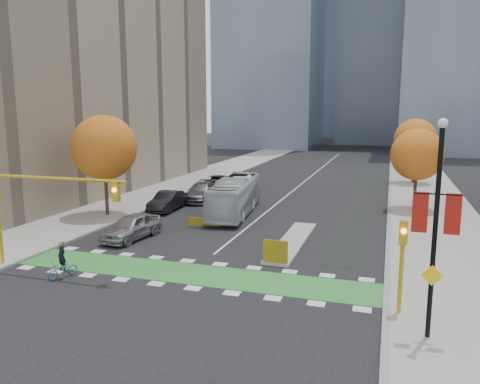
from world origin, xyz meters
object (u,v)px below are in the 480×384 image
Objects in this scene: tree_east_near at (417,155)px; traffic_signal_west at (35,197)px; tree_west at (104,148)px; cyclist at (63,266)px; traffic_signal_east at (402,253)px; tree_east_far at (415,139)px; parked_car_e at (244,177)px; hazard_board at (275,251)px; parked_car_c at (201,192)px; parked_car_d at (216,184)px; bus at (235,196)px; banner_lamppost at (436,221)px; parked_car_a at (131,227)px; parked_car_b at (168,201)px.

traffic_signal_west is at bearing -131.52° from tree_east_near.
tree_west reaches higher than traffic_signal_west.
traffic_signal_east is at bearing 22.86° from cyclist.
parked_car_e is (-19.00, -6.00, -4.46)m from tree_east_far.
hazard_board is 0.20× the size of tree_east_near.
parked_car_c is at bearing -175.93° from tree_east_near.
parked_car_e is at bearing 117.61° from traffic_signal_east.
parked_car_d is at bearing 169.06° from tree_east_near.
traffic_signal_west is 17.69m from bus.
cyclist is 33.15m from parked_car_e.
parked_car_a is (-18.00, 9.06, -3.76)m from banner_lamppost.
traffic_signal_west is at bearing -97.08° from parked_car_c.
tree_west is 2.01× the size of traffic_signal_east.
parked_car_b reaches higher than parked_car_e.
parked_car_e is (1.85, 16.37, -0.05)m from parked_car_b.
tree_west is at bearing -97.59° from parked_car_e.
bus is 11.14m from parked_car_d.
banner_lamppost is at bearing -63.39° from traffic_signal_east.
tree_east_far reaches higher than bus.
tree_east_far reaches higher than cyclist.
parked_car_c is at bearing 124.41° from hazard_board.
tree_east_far is 43.61m from traffic_signal_west.
tree_east_near reaches higher than parked_car_e.
banner_lamppost is 1.82× the size of parked_car_e.
parked_car_a is (1.43, 7.06, -3.18)m from traffic_signal_west.
cyclist reaches higher than hazard_board.
parked_car_e is (0.75, 11.37, -0.09)m from parked_car_c.
parked_car_c is 0.97× the size of parked_car_d.
tree_east_near reaches higher than hazard_board.
traffic_signal_west is 26.52m from parked_car_d.
tree_east_near reaches higher than parked_car_d.
traffic_signal_east is at bearing -42.88° from parked_car_b.
bus reaches higher than parked_car_d.
parked_car_e is (-18.00, 34.50, -3.84)m from banner_lamppost.
cyclist is at bearing -115.25° from tree_east_far.
traffic_signal_west is at bearing -179.99° from traffic_signal_east.
tree_east_far reaches higher than parked_car_d.
tree_east_far is (0.50, 16.00, 0.38)m from tree_east_near.
tree_east_far is at bearing 25.31° from parked_car_e.
cyclist is (1.97, -0.63, -3.39)m from traffic_signal_west.
parked_car_a is at bearing -44.73° from tree_west.
tree_east_far is 24.02m from parked_car_d.
cyclist is 27.02m from parked_car_d.
tree_west is at bearing -124.06° from parked_car_c.
tree_west is 1.65× the size of parked_car_a.
bus is (3.62, 17.23, 0.89)m from cyclist.
tree_east_near is 29.60m from cyclist.
parked_car_e is at bearing 81.22° from parked_car_b.
tree_east_near is 21.42m from parked_car_e.
parked_car_d is (-5.39, 9.73, -0.68)m from bus.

